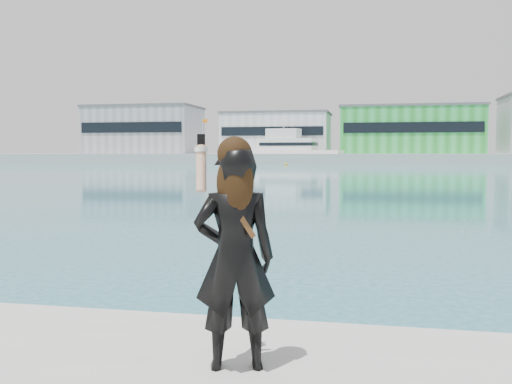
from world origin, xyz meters
TOP-DOWN VIEW (x-y plane):
  - far_quay at (0.00, 130.00)m, footprint 320.00×40.00m
  - warehouse_grey_left at (-55.00, 127.98)m, footprint 26.52×16.36m
  - warehouse_white at (-22.00, 127.98)m, footprint 24.48×15.35m
  - warehouse_green at (8.00, 127.98)m, footprint 30.60×16.36m
  - flagpole_left at (-37.91, 121.00)m, footprint 1.28×0.16m
  - flagpole_right at (22.09, 121.00)m, footprint 1.28×0.16m
  - motor_yacht at (-17.13, 117.15)m, footprint 21.27×9.01m
  - buoy_far at (-14.95, 95.71)m, footprint 0.50×0.50m
  - woman at (-0.71, -0.17)m, footprint 0.62×0.50m

SIDE VIEW (x-z plane):
  - buoy_far at x=-14.95m, z-range -0.25..0.25m
  - far_quay at x=0.00m, z-range 0.00..2.00m
  - woman at x=-0.71m, z-range 0.81..2.39m
  - motor_yacht at x=-17.13m, z-range -2.11..7.51m
  - flagpole_left at x=-37.91m, z-range 2.54..10.54m
  - flagpole_right at x=22.09m, z-range 2.54..10.54m
  - warehouse_white at x=-22.00m, z-range 2.01..11.51m
  - warehouse_green at x=8.00m, z-range 2.01..12.51m
  - warehouse_grey_left at x=-55.00m, z-range 2.01..13.51m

